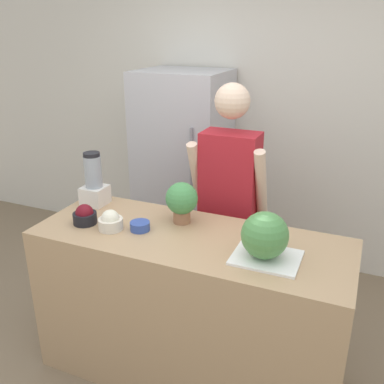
% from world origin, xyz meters
% --- Properties ---
extents(wall_back, '(8.00, 0.06, 2.60)m').
position_xyz_m(wall_back, '(0.00, 2.00, 1.30)').
color(wall_back, silver).
rests_on(wall_back, ground_plane).
extents(counter_island, '(1.77, 0.67, 0.94)m').
position_xyz_m(counter_island, '(0.00, 0.33, 0.47)').
color(counter_island, tan).
rests_on(counter_island, ground_plane).
extents(refrigerator, '(0.72, 0.65, 1.70)m').
position_xyz_m(refrigerator, '(-0.62, 1.63, 0.85)').
color(refrigerator, '#B7B7BC').
rests_on(refrigerator, ground_plane).
extents(person, '(0.51, 0.27, 1.71)m').
position_xyz_m(person, '(0.03, 0.92, 0.89)').
color(person, '#333338').
rests_on(person, ground_plane).
extents(cutting_board, '(0.33, 0.27, 0.01)m').
position_xyz_m(cutting_board, '(0.45, 0.26, 0.95)').
color(cutting_board, white).
rests_on(cutting_board, counter_island).
extents(watermelon, '(0.24, 0.24, 0.24)m').
position_xyz_m(watermelon, '(0.44, 0.25, 1.08)').
color(watermelon, '#4C8C47').
rests_on(watermelon, cutting_board).
extents(bowl_cherries, '(0.14, 0.14, 0.12)m').
position_xyz_m(bowl_cherries, '(-0.63, 0.24, 0.99)').
color(bowl_cherries, black).
rests_on(bowl_cherries, counter_island).
extents(bowl_cream, '(0.14, 0.14, 0.12)m').
position_xyz_m(bowl_cream, '(-0.45, 0.24, 0.99)').
color(bowl_cream, beige).
rests_on(bowl_cream, counter_island).
extents(bowl_small_blue, '(0.11, 0.11, 0.05)m').
position_xyz_m(bowl_small_blue, '(-0.29, 0.29, 0.97)').
color(bowl_small_blue, '#334C9E').
rests_on(bowl_small_blue, counter_island).
extents(blender, '(0.15, 0.15, 0.35)m').
position_xyz_m(blender, '(-0.75, 0.51, 1.09)').
color(blender, silver).
rests_on(blender, counter_island).
extents(potted_plant, '(0.19, 0.19, 0.25)m').
position_xyz_m(potted_plant, '(-0.11, 0.48, 1.08)').
color(potted_plant, '#996647').
rests_on(potted_plant, counter_island).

